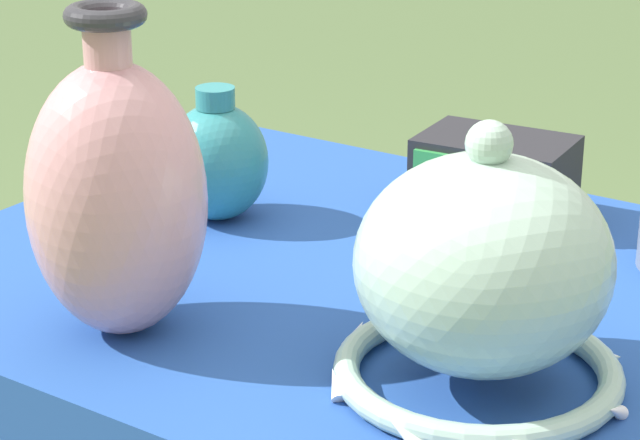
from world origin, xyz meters
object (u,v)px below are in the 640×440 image
at_px(vase_tall_bulbous, 117,196).
at_px(jar_round_teal, 217,160).
at_px(mosaic_tile_box, 494,177).
at_px(vase_dome_bell, 482,279).

relative_size(vase_tall_bulbous, jar_round_teal, 1.98).
xyz_separation_m(mosaic_tile_box, jar_round_teal, (-0.25, -0.18, 0.02)).
height_order(vase_dome_bell, mosaic_tile_box, vase_dome_bell).
bearing_deg(vase_tall_bulbous, vase_dome_bell, 15.84).
xyz_separation_m(vase_tall_bulbous, jar_round_teal, (-0.10, 0.27, -0.06)).
bearing_deg(jar_round_teal, vase_tall_bulbous, -68.73).
height_order(mosaic_tile_box, jar_round_teal, jar_round_teal).
bearing_deg(mosaic_tile_box, vase_tall_bulbous, -112.92).
relative_size(vase_tall_bulbous, mosaic_tile_box, 1.70).
bearing_deg(vase_dome_bell, vase_tall_bulbous, -164.16).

